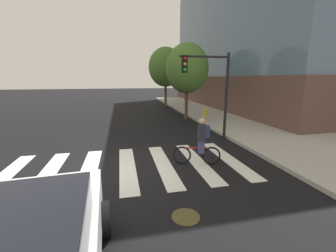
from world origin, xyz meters
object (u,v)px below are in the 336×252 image
street_tree_near (187,69)px  street_tree_mid (166,67)px  manhole_cover (186,216)px  traffic_light_near (211,82)px  fire_hydrant (205,113)px  cyclist (201,142)px

street_tree_near → street_tree_mid: 6.82m
manhole_cover → street_tree_near: bearing=72.7°
traffic_light_near → fire_hydrant: 5.77m
traffic_light_near → fire_hydrant: traffic_light_near is taller
street_tree_near → street_tree_mid: bearing=91.3°
cyclist → fire_hydrant: (3.34, 7.80, -0.31)m
manhole_cover → traffic_light_near: traffic_light_near is taller
cyclist → street_tree_mid: street_tree_mid is taller
manhole_cover → street_tree_near: (3.49, 11.23, 3.70)m
cyclist → fire_hydrant: 8.49m
street_tree_near → street_tree_mid: (-0.15, 6.80, 0.42)m
cyclist → fire_hydrant: size_ratio=2.17×
fire_hydrant → street_tree_near: (-1.23, 0.67, 3.18)m
traffic_light_near → street_tree_mid: bearing=88.1°
traffic_light_near → cyclist: bearing=-118.6°
manhole_cover → street_tree_mid: 18.80m
traffic_light_near → street_tree_mid: size_ratio=0.69×
cyclist → street_tree_mid: size_ratio=0.28×
manhole_cover → cyclist: cyclist is taller
fire_hydrant → street_tree_mid: bearing=100.5°
traffic_light_near → street_tree_mid: 12.51m
street_tree_mid → cyclist: bearing=-97.3°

